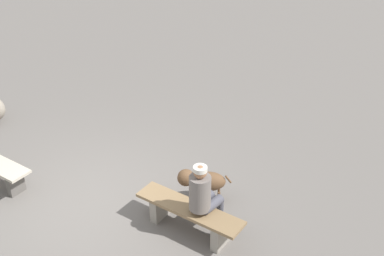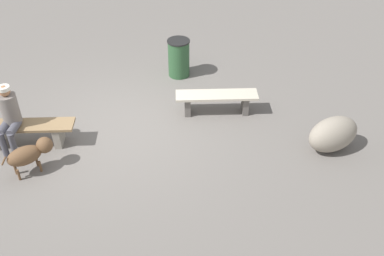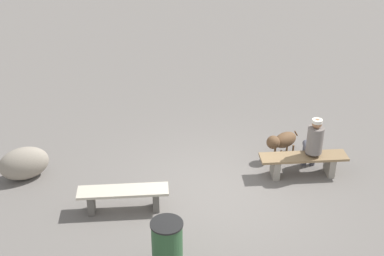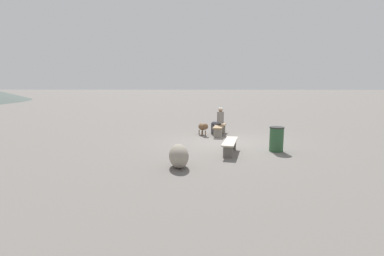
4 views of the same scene
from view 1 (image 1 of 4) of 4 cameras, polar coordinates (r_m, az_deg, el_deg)
name	(u,v)px [view 1 (image 1 of 4)]	position (r m, az deg, el deg)	size (l,w,h in m)	color
ground	(91,206)	(8.50, -11.67, -8.87)	(210.00, 210.00, 0.06)	slate
bench_right	(189,215)	(7.62, -0.31, -10.05)	(1.82, 0.76, 0.46)	gray
seated_person	(203,195)	(7.32, 1.35, -7.74)	(0.44, 0.61, 1.28)	slate
dog	(202,181)	(8.18, 1.18, -6.13)	(0.86, 0.53, 0.59)	brown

